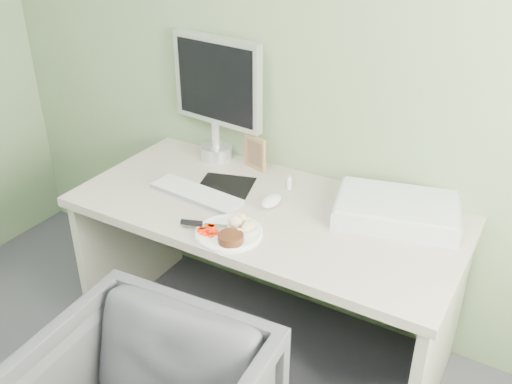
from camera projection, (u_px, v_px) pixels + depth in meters
The scene contains 14 objects.
wall_back at pixel (312, 36), 2.32m from camera, with size 3.50×3.50×0.00m, color #70855D.
desk at pixel (265, 245), 2.42m from camera, with size 1.60×0.75×0.73m.
plate at pixel (229, 233), 2.15m from camera, with size 0.26×0.26×0.01m, color white.
steak at pixel (231, 238), 2.08m from camera, with size 0.10×0.10×0.03m, color black.
potato_pile at pixel (238, 223), 2.15m from camera, with size 0.10×0.08×0.06m, color tan.
carrot_heap at pixel (210, 229), 2.12m from camera, with size 0.06×0.05×0.04m, color #FF2605.
steak_knife at pixel (201, 224), 2.17m from camera, with size 0.21×0.09×0.02m.
mousepad at pixel (226, 186), 2.50m from camera, with size 0.23×0.20×0.00m, color black.
keyboard at pixel (196, 194), 2.40m from camera, with size 0.42×0.12×0.02m, color white.
computer_mouse at pixel (271, 201), 2.34m from camera, with size 0.06×0.12×0.04m, color white.
photo_frame at pixel (255, 153), 2.61m from camera, with size 0.13×0.02×0.16m, color #A2864B.
eyedrop_bottle at pixel (289, 182), 2.46m from camera, with size 0.02×0.02×0.07m.
scanner at pixel (397, 211), 2.24m from camera, with size 0.47×0.31×0.07m, color silver.
monitor at pixel (217, 92), 2.61m from camera, with size 0.48×0.15×0.58m.
Camera 1 is at (0.98, -0.13, 1.91)m, focal length 40.00 mm.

